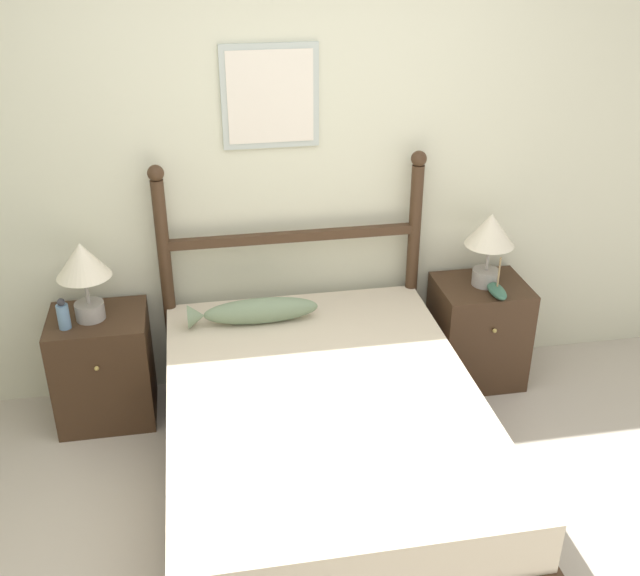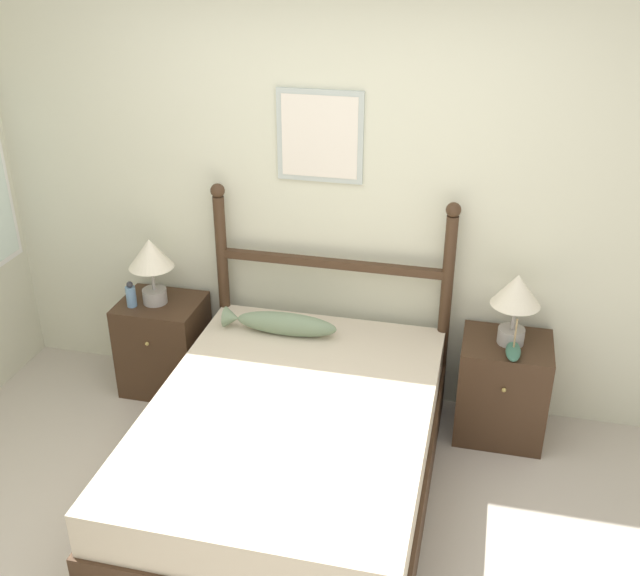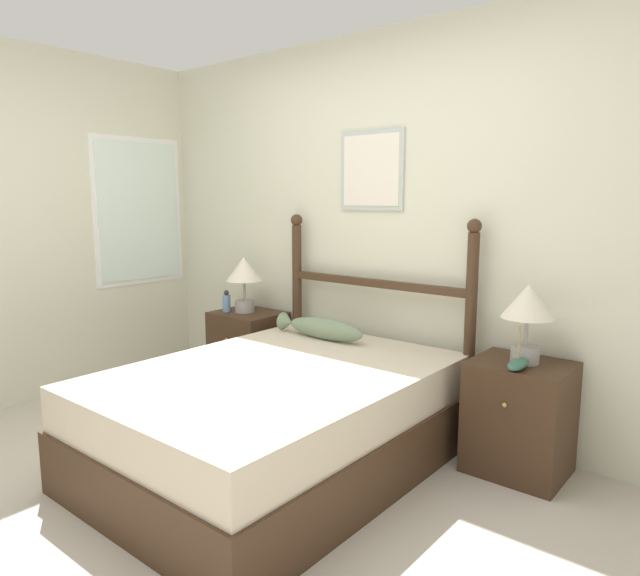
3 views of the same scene
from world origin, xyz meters
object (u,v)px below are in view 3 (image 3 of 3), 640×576
object	(u,v)px
bed	(277,419)
table_lamp_left	(244,274)
nightstand_left	(249,351)
bottle	(226,302)
nightstand_right	(519,417)
table_lamp_right	(528,308)
model_boat	(518,364)
fish_pillow	(320,328)

from	to	relation	value
bed	table_lamp_left	xyz separation A→B (m)	(-1.08, 0.78, 0.63)
bed	nightstand_left	bearing A→B (deg)	143.20
bottle	table_lamp_left	bearing A→B (deg)	33.00
nightstand_right	table_lamp_left	xyz separation A→B (m)	(-2.13, -0.01, 0.60)
table_lamp_right	model_boat	size ratio (longest dim) A/B	1.87
bed	table_lamp_right	world-z (taller)	table_lamp_right
bed	model_boat	distance (m)	1.32
table_lamp_left	bottle	bearing A→B (deg)	-147.00
bottle	fish_pillow	bearing A→B (deg)	-1.31
bed	nightstand_left	size ratio (longest dim) A/B	3.16
model_boat	fish_pillow	xyz separation A→B (m)	(-1.33, 0.03, -0.01)
bed	nightstand_right	world-z (taller)	nightstand_right
fish_pillow	bed	bearing A→B (deg)	-70.10
table_lamp_right	fish_pillow	world-z (taller)	table_lamp_right
model_boat	table_lamp_left	bearing A→B (deg)	176.71
table_lamp_right	bottle	bearing A→B (deg)	-177.74
nightstand_right	bed	bearing A→B (deg)	-143.20
table_lamp_left	fish_pillow	xyz separation A→B (m)	(0.83, -0.10, -0.28)
nightstand_right	fish_pillow	world-z (taller)	fish_pillow
nightstand_right	model_boat	size ratio (longest dim) A/B	2.72
table_lamp_right	nightstand_right	bearing A→B (deg)	-173.92
nightstand_right	model_boat	xyz separation A→B (m)	(0.03, -0.13, 0.34)
bottle	model_boat	bearing A→B (deg)	-1.18
nightstand_right	table_lamp_left	bearing A→B (deg)	-179.70
bed	table_lamp_left	world-z (taller)	table_lamp_left
bed	bottle	size ratio (longest dim) A/B	11.66
fish_pillow	nightstand_right	bearing A→B (deg)	4.83
fish_pillow	table_lamp_left	bearing A→B (deg)	173.21
bottle	model_boat	size ratio (longest dim) A/B	0.74
nightstand_left	table_lamp_right	world-z (taller)	table_lamp_right
nightstand_left	bottle	distance (m)	0.42
bed	bottle	world-z (taller)	bottle
table_lamp_right	bottle	size ratio (longest dim) A/B	2.53
nightstand_left	bottle	size ratio (longest dim) A/B	3.69
bed	model_boat	xyz separation A→B (m)	(1.08, 0.65, 0.37)
bottle	fish_pillow	distance (m)	0.95
bottle	model_boat	xyz separation A→B (m)	(2.28, -0.05, -0.05)
nightstand_right	bottle	xyz separation A→B (m)	(-2.25, -0.09, 0.38)
nightstand_left	fish_pillow	xyz separation A→B (m)	(0.81, -0.11, 0.32)
bed	nightstand_left	xyz separation A→B (m)	(-1.05, 0.79, 0.03)
table_lamp_right	fish_pillow	size ratio (longest dim) A/B	0.62
table_lamp_left	fish_pillow	world-z (taller)	table_lamp_left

